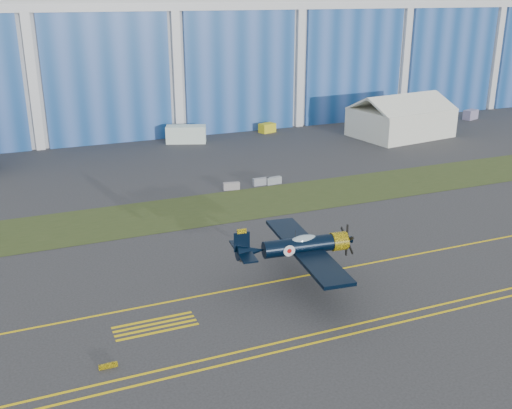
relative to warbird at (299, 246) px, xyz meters
name	(u,v)px	position (x,y,z in m)	size (l,w,h in m)	color
ground	(321,246)	(5.58, 6.23, -3.47)	(260.00, 260.00, 0.00)	#353639
grass_median	(263,201)	(5.58, 20.23, -3.45)	(260.00, 10.00, 0.02)	#475128
hangar	(145,35)	(5.58, 78.01, 11.49)	(220.00, 45.70, 30.00)	silver
taxiway_centreline	(349,267)	(5.58, 1.23, -3.46)	(200.00, 0.20, 0.02)	yellow
edge_line_near	(415,319)	(5.58, -8.27, -3.46)	(80.00, 0.20, 0.02)	yellow
edge_line_far	(407,312)	(5.58, -7.27, -3.46)	(80.00, 0.20, 0.02)	yellow
hold_short_ladder	(155,326)	(-12.42, -1.87, -3.46)	(6.00, 2.40, 0.02)	yellow
guard_board_left	(108,366)	(-16.42, -5.77, -3.29)	(1.20, 0.15, 0.35)	yellow
warbird	(299,246)	(0.00, 0.00, 0.00)	(12.55, 14.63, 4.02)	black
tent	(401,115)	(39.78, 41.99, 0.07)	(16.65, 13.21, 7.07)	white
shipping_container	(186,134)	(5.43, 51.19, -2.11)	(6.27, 2.51, 2.72)	white
tug	(267,128)	(20.35, 53.00, -2.69)	(2.66, 1.67, 1.55)	yellow
gse_box	(471,115)	(60.41, 48.52, -2.57)	(2.97, 1.59, 1.78)	#887FA5
barrier_a	(231,186)	(3.70, 25.71, -3.02)	(2.00, 0.60, 0.90)	gray
barrier_b	(261,182)	(7.73, 26.02, -3.02)	(2.00, 0.60, 0.90)	gray
barrier_c	(274,181)	(9.39, 25.80, -3.02)	(2.00, 0.60, 0.90)	gray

